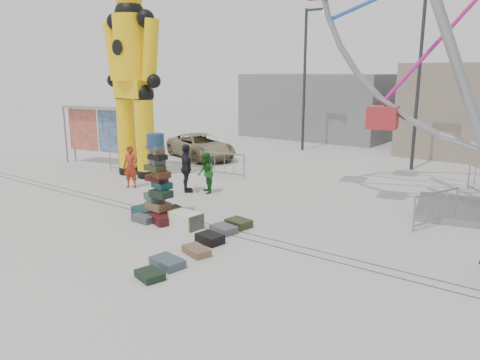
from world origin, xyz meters
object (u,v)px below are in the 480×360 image
Objects in this scene: barricade_wheel_front at (436,209)px; pedestrian_black at (186,168)px; crash_test_dummy at (133,75)px; parked_suv at (201,146)px; steamer_trunk at (186,220)px; barricade_dummy_b at (128,161)px; barricade_dummy_a at (134,152)px; pedestrian_red at (131,167)px; suitcase_tower at (159,195)px; lamp_post_left at (306,73)px; pedestrian_green at (206,173)px; lamp_post_right at (421,73)px; banner_scaffold at (97,121)px; barricade_dummy_c at (224,164)px.

barricade_wheel_front is 1.07× the size of pedestrian_black.
crash_test_dummy is 1.78× the size of parked_suv.
barricade_dummy_b is at bearing 156.80° from steamer_trunk.
pedestrian_red is at bearing -39.64° from barricade_dummy_a.
suitcase_tower is 4.40m from pedestrian_red.
barricade_dummy_b is at bearing -108.12° from lamp_post_left.
barricade_dummy_b and barricade_wheel_front have the same top height.
pedestrian_green is 7.51m from parked_suv.
parked_suv is (-10.17, -3.66, -3.83)m from lamp_post_right.
pedestrian_green is at bearing -118.94° from lamp_post_right.
banner_scaffold is 3.14m from barricade_dummy_b.
suitcase_tower is 3.38m from pedestrian_green.
barricade_wheel_front is (7.26, 4.32, -0.21)m from suitcase_tower.
crash_test_dummy is 2.08× the size of banner_scaffold.
barricade_dummy_a is at bearing -150.62° from lamp_post_right.
barricade_dummy_b is (-0.87, 0.21, -3.86)m from crash_test_dummy.
steamer_trunk is at bearing -102.97° from lamp_post_right.
barricade_dummy_a is 0.42× the size of parked_suv.
suitcase_tower reaches higher than pedestrian_black.
pedestrian_black is at bearing 138.34° from steamer_trunk.
crash_test_dummy reaches higher than banner_scaffold.
suitcase_tower is 0.67× the size of banner_scaffold.
pedestrian_black reaches higher than barricade_wheel_front.
lamp_post_left reaches higher than steamer_trunk.
pedestrian_black is (-2.87, 3.14, 0.71)m from steamer_trunk.
banner_scaffold is at bearing 31.27° from pedestrian_black.
crash_test_dummy reaches higher than pedestrian_black.
barricade_dummy_c is at bearing -85.34° from lamp_post_left.
barricade_dummy_c is at bearing 11.45° from barricade_dummy_b.
crash_test_dummy is at bearing 155.03° from steamer_trunk.
pedestrian_black is (0.53, -3.01, 0.38)m from barricade_dummy_c.
steamer_trunk is at bearing -46.61° from pedestrian_red.
lamp_post_right is 12.89m from crash_test_dummy.
parked_suv is (-2.12, 6.64, -0.20)m from pedestrian_red.
lamp_post_left is 2.96× the size of suitcase_tower.
crash_test_dummy is at bearing -21.40° from banner_scaffold.
steamer_trunk is at bearing 4.10° from suitcase_tower.
crash_test_dummy is 5.79m from pedestrian_green.
barricade_wheel_front is at bearing -12.67° from barricade_dummy_b.
pedestrian_green is at bearing -72.96° from barricade_dummy_c.
barricade_dummy_c is 1.28× the size of pedestrian_green.
barricade_dummy_a is at bearing 115.49° from pedestrian_red.
lamp_post_right is 11.67m from pedestrian_black.
pedestrian_green is at bearing 127.93° from steamer_trunk.
lamp_post_right reaches higher than pedestrian_black.
barricade_dummy_b is 13.47m from barricade_wheel_front.
parked_suv reaches higher than barricade_dummy_b.
lamp_post_left is 14.79m from barricade_wheel_front.
pedestrian_red is 1.08× the size of pedestrian_green.
pedestrian_black is at bearing -26.74° from barricade_dummy_b.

